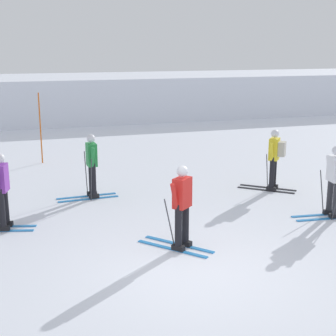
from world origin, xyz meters
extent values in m
plane|color=silver|center=(0.00, 0.00, 0.00)|extent=(120.00, 120.00, 0.00)
cube|color=silver|center=(0.00, 20.20, 1.14)|extent=(80.00, 6.82, 2.27)
cube|color=#237AC6|center=(-0.08, 1.02, 0.01)|extent=(1.11, 1.27, 0.02)
cube|color=#237AC6|center=(0.13, 1.20, 0.01)|extent=(1.11, 1.27, 0.02)
cube|color=black|center=(0.01, 0.90, 0.07)|extent=(0.26, 0.28, 0.10)
cube|color=black|center=(0.23, 1.09, 0.07)|extent=(0.26, 0.28, 0.10)
cylinder|color=black|center=(0.01, 0.90, 0.55)|extent=(0.14, 0.14, 0.85)
cylinder|color=black|center=(0.23, 1.09, 0.55)|extent=(0.14, 0.14, 0.85)
cube|color=red|center=(0.12, 0.99, 1.17)|extent=(0.44, 0.43, 0.60)
cylinder|color=red|center=(-0.08, 0.85, 1.16)|extent=(0.25, 0.24, 0.55)
cylinder|color=red|center=(0.30, 1.17, 1.16)|extent=(0.25, 0.24, 0.55)
sphere|color=silver|center=(0.12, 0.99, 1.60)|extent=(0.22, 0.22, 0.22)
cylinder|color=#38383D|center=(-0.17, 0.88, 0.58)|extent=(0.33, 0.29, 1.16)
cylinder|color=#38383D|center=(0.28, 1.26, 0.58)|extent=(0.33, 0.29, 1.16)
cube|color=#237AC6|center=(-1.18, 4.82, 0.01)|extent=(1.60, 0.16, 0.02)
cube|color=#237AC6|center=(-1.20, 5.10, 0.01)|extent=(1.60, 0.16, 0.02)
cube|color=black|center=(-1.03, 4.83, 0.07)|extent=(0.27, 0.13, 0.10)
cube|color=black|center=(-1.05, 5.11, 0.07)|extent=(0.27, 0.13, 0.10)
cylinder|color=black|center=(-1.03, 4.83, 0.55)|extent=(0.14, 0.14, 0.85)
cylinder|color=black|center=(-1.05, 5.11, 0.55)|extent=(0.14, 0.14, 0.85)
cube|color=#23843D|center=(-1.04, 4.97, 1.17)|extent=(0.26, 0.39, 0.60)
cylinder|color=#23843D|center=(-1.05, 4.72, 1.16)|extent=(0.10, 0.26, 0.55)
cylinder|color=#23843D|center=(-1.07, 5.21, 1.16)|extent=(0.10, 0.26, 0.55)
sphere|color=silver|center=(-1.04, 4.97, 1.60)|extent=(0.22, 0.22, 0.22)
cylinder|color=#38383D|center=(-1.12, 4.60, 0.58)|extent=(0.04, 0.28, 1.17)
cylinder|color=#38383D|center=(-1.16, 5.32, 0.58)|extent=(0.04, 0.28, 1.17)
cube|color=#237AC6|center=(-3.38, 3.36, 0.01)|extent=(1.57, 0.49, 0.02)
cube|color=black|center=(-3.30, 3.06, 0.07)|extent=(0.28, 0.18, 0.10)
cube|color=black|center=(-3.23, 3.33, 0.07)|extent=(0.28, 0.18, 0.10)
cylinder|color=black|center=(-3.30, 3.06, 0.55)|extent=(0.14, 0.14, 0.85)
cylinder|color=black|center=(-3.23, 3.33, 0.55)|extent=(0.14, 0.14, 0.85)
cube|color=purple|center=(-3.27, 3.19, 1.17)|extent=(0.33, 0.43, 0.60)
cylinder|color=purple|center=(-3.22, 3.44, 1.16)|extent=(0.15, 0.27, 0.55)
sphere|color=silver|center=(-3.27, 3.19, 1.60)|extent=(0.22, 0.22, 0.22)
cylinder|color=#38383D|center=(-3.28, 3.55, 0.51)|extent=(0.11, 0.32, 1.03)
cube|color=#237AC6|center=(3.97, 1.64, 0.01)|extent=(1.60, 0.25, 0.02)
cube|color=#237AC6|center=(4.00, 1.91, 0.01)|extent=(1.60, 0.25, 0.02)
cube|color=black|center=(4.12, 1.62, 0.07)|extent=(0.27, 0.14, 0.10)
cube|color=black|center=(4.15, 1.90, 0.07)|extent=(0.27, 0.14, 0.10)
cylinder|color=#2D2D33|center=(4.12, 1.62, 0.55)|extent=(0.14, 0.14, 0.85)
cylinder|color=#2D2D33|center=(4.15, 1.90, 0.55)|extent=(0.14, 0.14, 0.85)
cube|color=white|center=(4.14, 1.76, 1.17)|extent=(0.28, 0.40, 0.60)
cylinder|color=white|center=(4.14, 2.01, 1.16)|extent=(0.11, 0.26, 0.55)
cylinder|color=#38383D|center=(4.07, 2.11, 0.51)|extent=(0.05, 0.32, 1.03)
cube|color=black|center=(3.68, 4.17, 0.01)|extent=(1.28, 1.10, 0.02)
cube|color=black|center=(3.86, 4.39, 0.01)|extent=(1.28, 1.10, 0.02)
cube|color=black|center=(3.79, 4.08, 0.07)|extent=(0.28, 0.26, 0.10)
cube|color=black|center=(3.97, 4.29, 0.07)|extent=(0.28, 0.26, 0.10)
cylinder|color=black|center=(3.79, 4.08, 0.55)|extent=(0.14, 0.14, 0.85)
cylinder|color=black|center=(3.97, 4.29, 0.55)|extent=(0.14, 0.14, 0.85)
cube|color=yellow|center=(3.88, 4.18, 1.17)|extent=(0.43, 0.45, 0.60)
cylinder|color=yellow|center=(3.71, 4.00, 1.16)|extent=(0.23, 0.25, 0.55)
cylinder|color=yellow|center=(4.03, 4.39, 1.16)|extent=(0.23, 0.25, 0.55)
sphere|color=silver|center=(3.88, 4.18, 1.60)|extent=(0.22, 0.22, 0.22)
cylinder|color=#38383D|center=(3.61, 4.01, 0.56)|extent=(0.27, 0.31, 1.12)
cylinder|color=#38383D|center=(4.01, 4.48, 0.56)|extent=(0.27, 0.31, 1.12)
cube|color=#B7B2A3|center=(4.04, 4.05, 1.19)|extent=(0.32, 0.33, 0.40)
cylinder|color=#C65614|center=(-2.08, 9.47, 1.20)|extent=(0.04, 0.04, 2.41)
camera|label=1|loc=(-2.90, -7.83, 3.98)|focal=53.43mm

